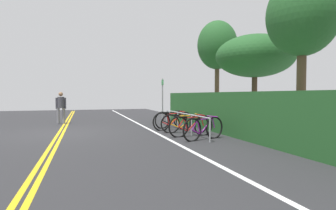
# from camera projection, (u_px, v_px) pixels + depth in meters

# --- Properties ---
(ground_plane) EXTENTS (32.08, 13.88, 0.05)m
(ground_plane) POSITION_uv_depth(u_px,v_px,m) (61.00, 133.00, 10.15)
(ground_plane) COLOR #2B2B2D
(centre_line_yellow_inner) EXTENTS (28.87, 0.10, 0.00)m
(centre_line_yellow_inner) POSITION_uv_depth(u_px,v_px,m) (59.00, 133.00, 10.13)
(centre_line_yellow_inner) COLOR gold
(centre_line_yellow_inner) RESTS_ON ground_plane
(centre_line_yellow_outer) EXTENTS (28.87, 0.10, 0.00)m
(centre_line_yellow_outer) POSITION_uv_depth(u_px,v_px,m) (63.00, 133.00, 10.18)
(centre_line_yellow_outer) COLOR gold
(centre_line_yellow_outer) RESTS_ON ground_plane
(bike_lane_stripe_white) EXTENTS (28.87, 0.12, 0.00)m
(bike_lane_stripe_white) POSITION_uv_depth(u_px,v_px,m) (149.00, 129.00, 11.18)
(bike_lane_stripe_white) COLOR white
(bike_lane_stripe_white) RESTS_ON ground_plane
(bike_rack) EXTENTS (4.35, 0.05, 0.74)m
(bike_rack) POSITION_uv_depth(u_px,v_px,m) (184.00, 118.00, 10.11)
(bike_rack) COLOR #9EA0A5
(bike_rack) RESTS_ON ground_plane
(bicycle_0) EXTENTS (0.62, 1.65, 0.77)m
(bicycle_0) POSITION_uv_depth(u_px,v_px,m) (171.00, 119.00, 11.72)
(bicycle_0) COLOR black
(bicycle_0) RESTS_ON ground_plane
(bicycle_1) EXTENTS (0.46, 1.78, 0.78)m
(bicycle_1) POSITION_uv_depth(u_px,v_px,m) (173.00, 121.00, 10.93)
(bicycle_1) COLOR black
(bicycle_1) RESTS_ON ground_plane
(bicycle_2) EXTENTS (0.55, 1.78, 0.75)m
(bicycle_2) POSITION_uv_depth(u_px,v_px,m) (185.00, 123.00, 10.11)
(bicycle_2) COLOR black
(bicycle_2) RESTS_ON ground_plane
(bicycle_3) EXTENTS (0.46, 1.71, 0.76)m
(bicycle_3) POSITION_uv_depth(u_px,v_px,m) (191.00, 126.00, 9.24)
(bicycle_3) COLOR black
(bicycle_3) RESTS_ON ground_plane
(bicycle_4) EXTENTS (0.65, 1.64, 0.77)m
(bicycle_4) POSITION_uv_depth(u_px,v_px,m) (204.00, 128.00, 8.53)
(bicycle_4) COLOR black
(bicycle_4) RESTS_ON ground_plane
(pedestrian) EXTENTS (0.32, 0.49, 1.57)m
(pedestrian) POSITION_uv_depth(u_px,v_px,m) (61.00, 106.00, 13.24)
(pedestrian) COLOR slate
(pedestrian) RESTS_ON ground_plane
(sign_post_near) EXTENTS (0.36, 0.06, 2.19)m
(sign_post_near) POSITION_uv_depth(u_px,v_px,m) (162.00, 97.00, 12.77)
(sign_post_near) COLOR gray
(sign_post_near) RESTS_ON ground_plane
(hedge_backdrop) EXTENTS (13.30, 1.39, 1.52)m
(hedge_backdrop) POSITION_uv_depth(u_px,v_px,m) (250.00, 114.00, 9.23)
(hedge_backdrop) COLOR #235626
(hedge_backdrop) RESTS_ON ground_plane
(tree_near_left) EXTENTS (2.23, 2.23, 5.57)m
(tree_near_left) POSITION_uv_depth(u_px,v_px,m) (217.00, 46.00, 15.15)
(tree_near_left) COLOR brown
(tree_near_left) RESTS_ON ground_plane
(tree_mid) EXTENTS (3.53, 3.53, 4.14)m
(tree_mid) POSITION_uv_depth(u_px,v_px,m) (255.00, 57.00, 12.26)
(tree_mid) COLOR #473323
(tree_mid) RESTS_ON ground_plane
(tree_far_right) EXTENTS (2.32, 2.32, 5.41)m
(tree_far_right) POSITION_uv_depth(u_px,v_px,m) (302.00, 17.00, 8.93)
(tree_far_right) COLOR brown
(tree_far_right) RESTS_ON ground_plane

